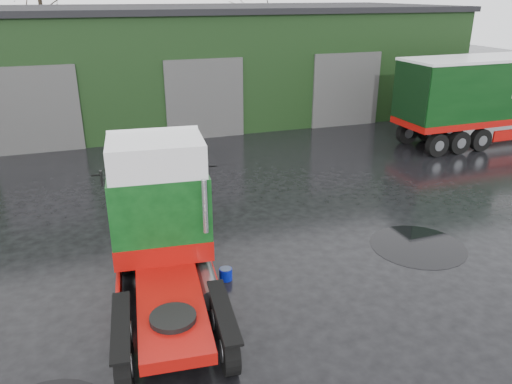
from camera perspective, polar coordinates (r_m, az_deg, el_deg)
ground at (r=13.30m, az=0.02°, el=-10.07°), size 100.00×100.00×0.00m
warehouse at (r=31.44m, az=-8.54°, el=14.55°), size 32.40×12.40×6.30m
hero_tractor at (r=11.25m, az=-10.42°, el=-5.46°), size 3.20×6.46×3.88m
wash_bucket at (r=13.29m, az=-3.48°, el=-9.35°), size 0.35×0.35×0.32m
tree_back_a at (r=40.82m, az=-23.09°, el=17.02°), size 4.40×4.40×9.50m
tree_back_b at (r=43.04m, az=-0.21°, el=17.49°), size 4.40×4.40×7.50m
puddle_1 at (r=15.71m, az=18.00°, el=-5.89°), size 2.81×2.81×0.01m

